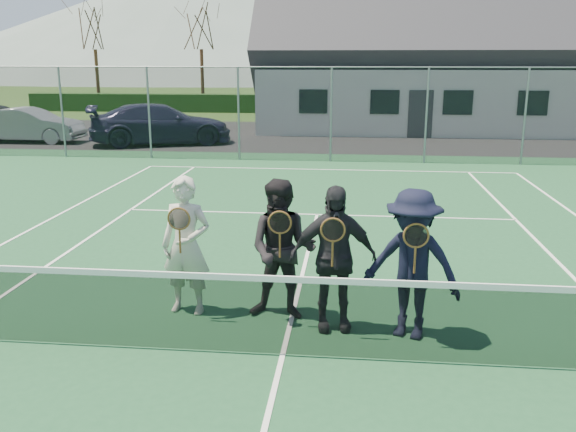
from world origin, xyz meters
name	(u,v)px	position (x,y,z in m)	size (l,w,h in m)	color
ground	(336,137)	(0.00, 20.00, 0.00)	(220.00, 220.00, 0.00)	#2A4719
court_surface	(283,356)	(0.00, 0.00, 0.01)	(30.00, 30.00, 0.02)	#1C4C2B
tarmac_carpark	(244,136)	(-4.00, 20.00, 0.01)	(40.00, 12.00, 0.01)	black
hedge_row	(342,104)	(0.00, 32.00, 0.55)	(40.00, 1.20, 1.10)	black
hill_west	(197,22)	(-25.00, 95.00, 9.00)	(110.00, 110.00, 18.00)	slate
hill_centre	(483,7)	(20.00, 95.00, 11.00)	(120.00, 120.00, 22.00)	#506056
car_b	(30,125)	(-12.12, 16.97, 0.68)	(1.45, 4.15, 1.37)	#919599
car_c	(161,124)	(-6.76, 16.99, 0.79)	(2.20, 5.41, 1.57)	#1D1C38
court_markings	(283,355)	(0.00, 0.00, 0.02)	(11.03, 23.83, 0.01)	white
tennis_net	(283,312)	(0.00, 0.00, 0.54)	(11.68, 0.08, 1.10)	slate
perimeter_fence	(331,115)	(0.00, 13.50, 1.52)	(30.07, 0.07, 3.02)	slate
clubhouse	(426,43)	(4.00, 24.00, 3.99)	(15.60, 8.20, 7.70)	silver
tree_a	(93,18)	(-16.00, 33.00, 5.79)	(3.20, 3.20, 7.77)	#3C2616
tree_b	(200,17)	(-9.00, 33.00, 5.79)	(3.20, 3.20, 7.77)	#3B2215
tree_c	(377,16)	(2.00, 33.00, 5.79)	(3.20, 3.20, 7.77)	#3D2516
tree_d	(548,14)	(12.00, 33.00, 5.79)	(3.20, 3.20, 7.77)	#372614
player_a	(186,246)	(-1.37, 1.11, 0.92)	(0.71, 0.54, 1.80)	beige
player_b	(282,250)	(-0.12, 1.07, 0.92)	(0.93, 0.76, 1.80)	black
player_c	(333,258)	(0.52, 0.81, 0.92)	(1.11, 0.59, 1.80)	black
player_d	(412,264)	(1.45, 0.67, 0.92)	(1.32, 1.03, 1.80)	black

